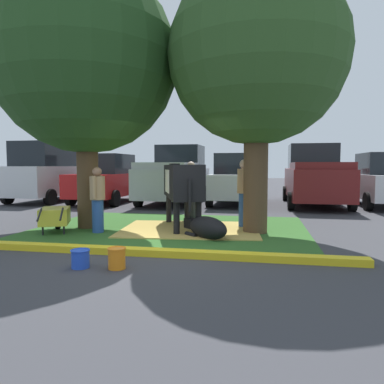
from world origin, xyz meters
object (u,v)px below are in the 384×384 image
at_px(suv_black, 50,172).
at_px(bucket_blue, 80,258).
at_px(shade_tree_left, 85,61).
at_px(pickup_truck_maroon, 315,177).
at_px(cow_holstein, 182,182).
at_px(bucket_orange, 117,258).
at_px(wheelbarrow, 55,216).
at_px(shade_tree_right, 257,56).
at_px(sedan_silver, 237,180).
at_px(pickup_truck_black, 176,176).
at_px(calf_lying, 207,228).
at_px(hatchback_white, 384,181).
at_px(person_visitor_far, 244,191).
at_px(person_visitor_near, 98,198).
at_px(sedan_red, 108,179).
at_px(person_handler, 191,189).

bearing_deg(suv_black, bucket_blue, -55.84).
bearing_deg(shade_tree_left, pickup_truck_maroon, 46.32).
xyz_separation_m(cow_holstein, bucket_orange, (-0.19, -3.68, -0.98)).
relative_size(wheelbarrow, bucket_orange, 4.91).
height_order(shade_tree_right, sedan_silver, shade_tree_right).
bearing_deg(bucket_blue, pickup_truck_black, 94.75).
bearing_deg(suv_black, sedan_silver, 2.79).
bearing_deg(sedan_silver, shade_tree_left, -116.67).
height_order(shade_tree_left, cow_holstein, shade_tree_left).
xyz_separation_m(calf_lying, hatchback_white, (5.64, 7.21, 0.75)).
bearing_deg(suv_black, pickup_truck_maroon, 2.61).
height_order(bucket_orange, sedan_silver, sedan_silver).
height_order(bucket_blue, suv_black, suv_black).
height_order(person_visitor_far, wheelbarrow, person_visitor_far).
distance_m(shade_tree_left, wheelbarrow, 3.77).
bearing_deg(person_visitor_near, cow_holstein, 30.55).
distance_m(shade_tree_left, person_visitor_near, 3.34).
relative_size(bucket_blue, sedan_red, 0.07).
height_order(shade_tree_left, calf_lying, shade_tree_left).
bearing_deg(person_visitor_far, person_visitor_near, -157.88).
height_order(shade_tree_right, cow_holstein, shade_tree_right).
distance_m(suv_black, sedan_silver, 8.06).
height_order(calf_lying, sedan_red, sedan_red).
height_order(calf_lying, sedan_silver, sedan_silver).
bearing_deg(person_visitor_near, bucket_blue, -69.91).
bearing_deg(person_visitor_near, sedan_red, 111.84).
relative_size(shade_tree_right, bucket_blue, 20.49).
bearing_deg(sedan_red, hatchback_white, 2.61).
bearing_deg(hatchback_white, bucket_orange, -124.47).
height_order(cow_holstein, pickup_truck_black, pickup_truck_black).
height_order(shade_tree_right, person_handler, shade_tree_right).
xyz_separation_m(person_visitor_near, hatchback_white, (8.19, 7.02, 0.18)).
relative_size(calf_lying, person_handler, 0.71).
xyz_separation_m(wheelbarrow, sedan_red, (-1.65, 6.70, 0.60)).
height_order(sedan_red, pickup_truck_black, pickup_truck_black).
distance_m(wheelbarrow, pickup_truck_maroon, 9.94).
xyz_separation_m(cow_holstein, sedan_silver, (0.96, 6.01, -0.16)).
bearing_deg(bucket_orange, calf_lying, 68.01).
bearing_deg(suv_black, cow_holstein, -38.37).
bearing_deg(person_handler, hatchback_white, 35.47).
height_order(cow_holstein, person_visitor_near, cow_holstein).
relative_size(shade_tree_left, suv_black, 1.36).
relative_size(bucket_orange, sedan_red, 0.07).
relative_size(wheelbarrow, pickup_truck_black, 0.29).
bearing_deg(shade_tree_left, pickup_truck_black, 83.67).
bearing_deg(person_visitor_near, suv_black, 128.87).
height_order(wheelbarrow, pickup_truck_maroon, pickup_truck_maroon).
relative_size(shade_tree_right, person_visitor_far, 3.53).
distance_m(shade_tree_right, hatchback_white, 8.41).
xyz_separation_m(calf_lying, sedan_silver, (0.15, 7.22, 0.75)).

